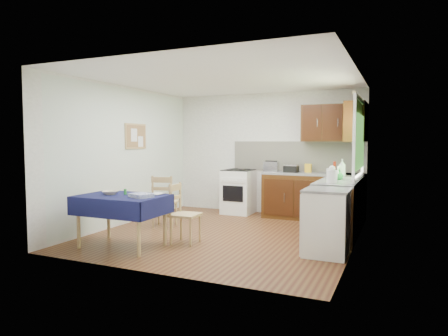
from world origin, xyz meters
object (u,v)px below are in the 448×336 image
at_px(dining_table, 122,203).
at_px(chair_far, 164,200).
at_px(kettle, 332,175).
at_px(sandwich_press, 291,168).
at_px(dish_rack, 340,177).
at_px(chair_near, 183,211).
at_px(toaster, 271,167).

height_order(dining_table, chair_far, chair_far).
distance_m(chair_far, kettle, 2.91).
bearing_deg(kettle, sandwich_press, 121.38).
relative_size(dish_rack, kettle, 1.76).
distance_m(dining_table, kettle, 3.06).
relative_size(sandwich_press, dish_rack, 0.58).
distance_m(sandwich_press, dish_rack, 1.44).
height_order(chair_near, dish_rack, dish_rack).
bearing_deg(kettle, chair_near, -157.99).
relative_size(chair_near, toaster, 3.08).
height_order(toaster, dish_rack, toaster).
height_order(chair_far, chair_near, chair_far).
distance_m(dining_table, sandwich_press, 3.51).
xyz_separation_m(chair_far, dish_rack, (2.88, 0.76, 0.44)).
height_order(chair_far, toaster, toaster).
bearing_deg(kettle, dish_rack, 88.45).
height_order(chair_far, sandwich_press, sandwich_press).
height_order(dining_table, dish_rack, dish_rack).
bearing_deg(chair_near, kettle, -70.77).
distance_m(chair_far, sandwich_press, 2.56).
xyz_separation_m(sandwich_press, dish_rack, (1.06, -0.97, -0.05)).
bearing_deg(dining_table, sandwich_press, 46.65).
bearing_deg(sandwich_press, dish_rack, -36.33).
relative_size(chair_far, dish_rack, 2.02).
distance_m(dish_rack, kettle, 0.74).
bearing_deg(dining_table, chair_far, 81.61).
bearing_deg(chair_far, chair_near, 119.38).
relative_size(dining_table, kettle, 4.75).
bearing_deg(chair_near, chair_far, 43.46).
bearing_deg(kettle, toaster, 130.30).
xyz_separation_m(chair_far, toaster, (1.42, 1.73, 0.52)).
distance_m(dining_table, chair_far, 1.36).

